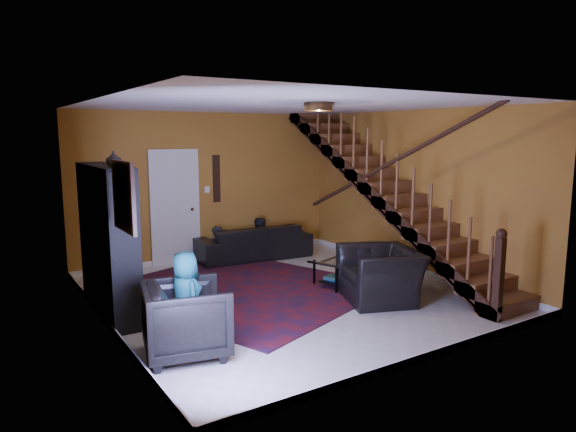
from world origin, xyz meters
The scene contains 21 objects.
floor centered at (0.00, 0.00, 0.00)m, with size 5.50×5.50×0.00m, color beige.
room centered at (-1.33, 1.33, 0.05)m, with size 5.50×5.50×5.50m.
staircase centered at (2.12, 0.00, 1.40)m, with size 0.95×5.02×3.18m.
bookshelf centered at (-2.40, 0.60, 0.96)m, with size 0.35×1.80×2.00m.
door centered at (-0.70, 2.73, 1.02)m, with size 0.82×0.05×2.05m, color silver.
framed_picture centered at (-2.57, -0.90, 1.75)m, with size 0.04×0.74×0.74m, color maroon.
wall_hanging centered at (0.15, 2.73, 1.55)m, with size 0.14×0.03×0.90m, color black.
ceiling_fixture centered at (0.00, -0.80, 2.74)m, with size 0.40×0.40×0.10m, color #3F2814.
rug centered at (-0.41, 0.61, 0.01)m, with size 3.26×3.72×0.02m, color #4B0D11.
sofa centered at (0.70, 2.30, 0.32)m, with size 2.22×0.87×0.65m, color black.
armchair_left centered at (-2.05, -1.23, 0.41)m, with size 0.87×0.89×0.81m, color black.
armchair_right centered at (1.04, -0.93, 0.38)m, with size 1.16×1.01×0.75m, color black.
person_adult_a centered at (-0.05, 2.35, 0.13)m, with size 0.42×0.28×1.15m, color black.
person_adult_b centered at (0.85, 2.35, 0.17)m, with size 0.60×0.47×1.23m, color black.
person_child centered at (-1.95, -0.96, 0.55)m, with size 0.54×0.35×1.10m, color #1B6766.
coffee_table centered at (1.18, -0.09, 0.24)m, with size 1.24×0.98×0.42m.
cup_a centered at (1.19, 0.03, 0.47)m, with size 0.13×0.13×0.10m, color #999999.
cup_b centered at (1.03, -0.17, 0.47)m, with size 0.11×0.11×0.10m, color #999999.
bowl centered at (1.25, -0.12, 0.44)m, with size 0.20×0.20×0.05m, color #999999.
vase centered at (-2.41, 0.10, 2.10)m, with size 0.18×0.18×0.19m, color #999999.
popcorn_bucket centered at (-1.46, -0.83, 0.11)m, with size 0.15×0.15×0.17m, color red.
Camera 1 is at (-3.98, -6.29, 2.39)m, focal length 32.00 mm.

